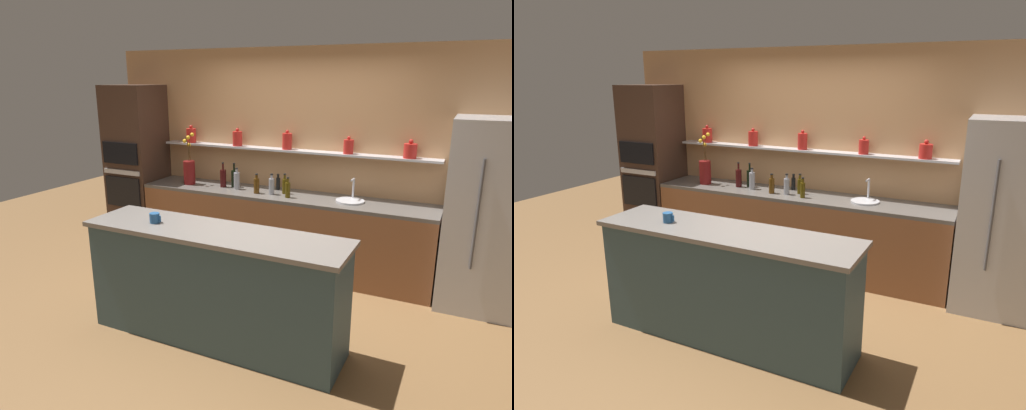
# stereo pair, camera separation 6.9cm
# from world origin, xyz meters

# --- Properties ---
(ground_plane) EXTENTS (12.00, 12.00, 0.00)m
(ground_plane) POSITION_xyz_m (0.00, 0.00, 0.00)
(ground_plane) COLOR brown
(back_wall_unit) EXTENTS (5.20, 0.28, 2.60)m
(back_wall_unit) POSITION_xyz_m (-0.00, 1.60, 1.30)
(back_wall_unit) COLOR tan
(back_wall_unit) RESTS_ON ground_plane
(back_counter_unit) EXTENTS (3.58, 0.62, 0.92)m
(back_counter_unit) POSITION_xyz_m (-0.12, 1.24, 0.46)
(back_counter_unit) COLOR brown
(back_counter_unit) RESTS_ON ground_plane
(island_counter) EXTENTS (2.33, 0.61, 1.02)m
(island_counter) POSITION_xyz_m (0.00, -0.52, 0.51)
(island_counter) COLOR #334C56
(island_counter) RESTS_ON ground_plane
(refrigerator) EXTENTS (0.92, 0.73, 1.89)m
(refrigerator) POSITION_xyz_m (2.14, 1.20, 0.95)
(refrigerator) COLOR #B7B7BC
(refrigerator) RESTS_ON ground_plane
(oven_tower) EXTENTS (0.67, 0.64, 2.16)m
(oven_tower) POSITION_xyz_m (-2.27, 1.24, 1.08)
(oven_tower) COLOR #3D281E
(oven_tower) RESTS_ON ground_plane
(flower_vase) EXTENTS (0.15, 0.16, 0.66)m
(flower_vase) POSITION_xyz_m (-1.39, 1.20, 1.10)
(flower_vase) COLOR maroon
(flower_vase) RESTS_ON back_counter_unit
(sink_fixture) EXTENTS (0.31, 0.31, 0.25)m
(sink_fixture) POSITION_xyz_m (0.71, 1.25, 0.94)
(sink_fixture) COLOR #B7B7BC
(sink_fixture) RESTS_ON back_counter_unit
(bottle_wine_0) EXTENTS (0.08, 0.08, 0.30)m
(bottle_wine_0) POSITION_xyz_m (-0.80, 1.32, 1.03)
(bottle_wine_0) COLOR black
(bottle_wine_0) RESTS_ON back_counter_unit
(bottle_wine_1) EXTENTS (0.08, 0.08, 0.31)m
(bottle_wine_1) POSITION_xyz_m (-0.92, 1.25, 1.04)
(bottle_wine_1) COLOR #380C0C
(bottle_wine_1) RESTS_ON back_counter_unit
(bottle_oil_2) EXTENTS (0.06, 0.06, 0.24)m
(bottle_oil_2) POSITION_xyz_m (-0.09, 1.27, 1.02)
(bottle_oil_2) COLOR #47380A
(bottle_oil_2) RESTS_ON back_counter_unit
(bottle_sauce_3) EXTENTS (0.05, 0.05, 0.20)m
(bottle_sauce_3) POSITION_xyz_m (-0.24, 1.42, 1.00)
(bottle_sauce_3) COLOR black
(bottle_sauce_3) RESTS_ON back_counter_unit
(bottle_spirit_4) EXTENTS (0.07, 0.07, 0.26)m
(bottle_spirit_4) POSITION_xyz_m (-0.71, 1.22, 1.03)
(bottle_spirit_4) COLOR gray
(bottle_spirit_4) RESTS_ON back_counter_unit
(bottle_oil_5) EXTENTS (0.06, 0.06, 0.24)m
(bottle_oil_5) POSITION_xyz_m (0.01, 1.11, 1.02)
(bottle_oil_5) COLOR #47380A
(bottle_oil_5) RESTS_ON back_counter_unit
(bottle_spirit_6) EXTENTS (0.07, 0.07, 0.25)m
(bottle_spirit_6) POSITION_xyz_m (-0.22, 1.17, 1.02)
(bottle_spirit_6) COLOR gray
(bottle_spirit_6) RESTS_ON back_counter_unit
(bottle_spirit_7) EXTENTS (0.07, 0.07, 0.24)m
(bottle_spirit_7) POSITION_xyz_m (-0.40, 1.14, 1.02)
(bottle_spirit_7) COLOR #4C2D0C
(bottle_spirit_7) RESTS_ON back_counter_unit
(coffee_mug) EXTENTS (0.11, 0.09, 0.09)m
(coffee_mug) POSITION_xyz_m (-0.57, -0.56, 1.06)
(coffee_mug) COLOR #235184
(coffee_mug) RESTS_ON island_counter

